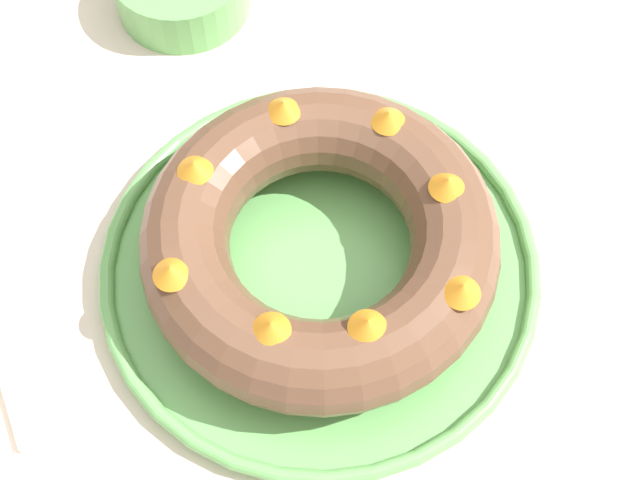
% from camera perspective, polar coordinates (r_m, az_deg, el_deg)
% --- Properties ---
extents(dining_table, '(1.13, 1.29, 0.78)m').
position_cam_1_polar(dining_table, '(0.80, -1.22, -6.38)').
color(dining_table, beige).
rests_on(dining_table, ground_plane).
extents(serving_dish, '(0.36, 0.36, 0.02)m').
position_cam_1_polar(serving_dish, '(0.72, -0.00, -1.68)').
color(serving_dish, '#6BB760').
rests_on(serving_dish, dining_table).
extents(bundt_cake, '(0.28, 0.28, 0.08)m').
position_cam_1_polar(bundt_cake, '(0.68, 0.00, 0.02)').
color(bundt_cake, brown).
rests_on(bundt_cake, serving_dish).
extents(cake_knife, '(0.02, 0.18, 0.01)m').
position_cam_1_polar(cake_knife, '(0.74, -19.55, -7.00)').
color(cake_knife, white).
rests_on(cake_knife, dining_table).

